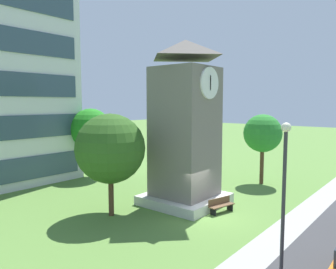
{
  "coord_description": "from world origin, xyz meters",
  "views": [
    {
      "loc": [
        -15.92,
        -9.79,
        6.62
      ],
      "look_at": [
        0.52,
        3.63,
        4.56
      ],
      "focal_mm": 34.81,
      "sensor_mm": 36.0,
      "label": 1
    }
  ],
  "objects_px": {
    "clock_tower": "(185,132)",
    "tree_by_building": "(263,134)",
    "tree_near_tower": "(91,129)",
    "park_bench": "(221,205)",
    "street_lamp": "(284,183)",
    "tree_streetside": "(110,149)"
  },
  "relations": [
    {
      "from": "clock_tower",
      "to": "tree_by_building",
      "type": "height_order",
      "value": "clock_tower"
    },
    {
      "from": "clock_tower",
      "to": "tree_by_building",
      "type": "xyz_separation_m",
      "value": [
        8.25,
        -1.76,
        -0.6
      ]
    },
    {
      "from": "tree_by_building",
      "to": "tree_near_tower",
      "type": "bearing_deg",
      "value": 119.8
    },
    {
      "from": "park_bench",
      "to": "tree_near_tower",
      "type": "xyz_separation_m",
      "value": [
        1.01,
        13.8,
        3.85
      ]
    },
    {
      "from": "street_lamp",
      "to": "tree_by_building",
      "type": "distance_m",
      "value": 14.8
    },
    {
      "from": "tree_streetside",
      "to": "tree_by_building",
      "type": "height_order",
      "value": "tree_streetside"
    },
    {
      "from": "tree_streetside",
      "to": "tree_near_tower",
      "type": "distance_m",
      "value": 10.6
    },
    {
      "from": "tree_by_building",
      "to": "street_lamp",
      "type": "bearing_deg",
      "value": -153.92
    },
    {
      "from": "park_bench",
      "to": "street_lamp",
      "type": "relative_size",
      "value": 0.32
    },
    {
      "from": "clock_tower",
      "to": "tree_streetside",
      "type": "height_order",
      "value": "clock_tower"
    },
    {
      "from": "park_bench",
      "to": "clock_tower",
      "type": "bearing_deg",
      "value": 88.27
    },
    {
      "from": "street_lamp",
      "to": "tree_near_tower",
      "type": "height_order",
      "value": "tree_near_tower"
    },
    {
      "from": "clock_tower",
      "to": "park_bench",
      "type": "relative_size",
      "value": 5.68
    },
    {
      "from": "park_bench",
      "to": "tree_streetside",
      "type": "distance_m",
      "value": 7.46
    },
    {
      "from": "clock_tower",
      "to": "tree_streetside",
      "type": "bearing_deg",
      "value": 156.61
    },
    {
      "from": "park_bench",
      "to": "tree_near_tower",
      "type": "relative_size",
      "value": 0.3
    },
    {
      "from": "park_bench",
      "to": "tree_streetside",
      "type": "relative_size",
      "value": 0.31
    },
    {
      "from": "park_bench",
      "to": "tree_streetside",
      "type": "height_order",
      "value": "tree_streetside"
    },
    {
      "from": "park_bench",
      "to": "tree_streetside",
      "type": "xyz_separation_m",
      "value": [
        -4.53,
        4.77,
        3.52
      ]
    },
    {
      "from": "tree_near_tower",
      "to": "tree_streetside",
      "type": "bearing_deg",
      "value": -121.54
    },
    {
      "from": "park_bench",
      "to": "street_lamp",
      "type": "distance_m",
      "value": 8.05
    },
    {
      "from": "street_lamp",
      "to": "tree_streetside",
      "type": "relative_size",
      "value": 0.98
    }
  ]
}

